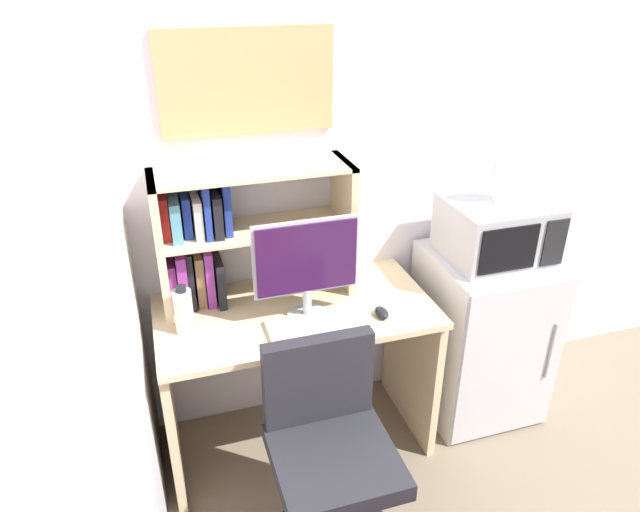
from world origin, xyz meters
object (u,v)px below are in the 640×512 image
object	(u,v)px
monitor	(307,263)
desk_fan	(511,169)
computer_mouse	(382,313)
mini_fridge	(481,333)
hutch_bookshelf	(225,234)
water_bottle	(184,311)
keyboard	(315,323)
desk_chair	(330,467)
microwave	(497,230)
wall_corkboard	(247,82)

from	to	relation	value
monitor	desk_fan	distance (m)	0.98
monitor	computer_mouse	size ratio (longest dim) A/B	5.00
monitor	mini_fridge	bearing A→B (deg)	5.48
hutch_bookshelf	water_bottle	xyz separation A→B (m)	(-0.21, -0.21, -0.21)
monitor	computer_mouse	world-z (taller)	monitor
keyboard	desk_chair	world-z (taller)	desk_chair
mini_fridge	desk_fan	world-z (taller)	desk_fan
desk_fan	microwave	bearing A→B (deg)	164.02
monitor	computer_mouse	xyz separation A→B (m)	(0.30, -0.09, -0.23)
keyboard	mini_fridge	xyz separation A→B (m)	(0.91, 0.16, -0.34)
microwave	desk_fan	bearing A→B (deg)	-15.98
hutch_bookshelf	keyboard	world-z (taller)	hutch_bookshelf
computer_mouse	wall_corkboard	world-z (taller)	wall_corkboard
computer_mouse	wall_corkboard	size ratio (longest dim) A/B	0.12
water_bottle	desk_chair	distance (m)	0.81
monitor	wall_corkboard	size ratio (longest dim) A/B	0.62
mini_fridge	wall_corkboard	size ratio (longest dim) A/B	1.22
computer_mouse	water_bottle	size ratio (longest dim) A/B	0.42
desk_fan	wall_corkboard	xyz separation A→B (m)	(-1.07, 0.28, 0.37)
desk_fan	desk_chair	world-z (taller)	desk_fan
keyboard	mini_fridge	distance (m)	0.98
monitor	hutch_bookshelf	bearing A→B (deg)	137.79
computer_mouse	desk_chair	size ratio (longest dim) A/B	0.10
computer_mouse	hutch_bookshelf	bearing A→B (deg)	149.38
keyboard	computer_mouse	size ratio (longest dim) A/B	4.53
hutch_bookshelf	wall_corkboard	bearing A→B (deg)	36.91
computer_mouse	desk_fan	distance (m)	0.84
keyboard	computer_mouse	xyz separation A→B (m)	(0.28, -0.02, 0.01)
keyboard	desk_fan	size ratio (longest dim) A/B	1.47
hutch_bookshelf	microwave	size ratio (longest dim) A/B	1.79
keyboard	mini_fridge	world-z (taller)	mini_fridge
mini_fridge	microwave	size ratio (longest dim) A/B	1.89
hutch_bookshelf	desk_fan	size ratio (longest dim) A/B	3.03
mini_fridge	microwave	bearing A→B (deg)	89.90
water_bottle	wall_corkboard	world-z (taller)	wall_corkboard
mini_fridge	computer_mouse	bearing A→B (deg)	-164.35
computer_mouse	microwave	distance (m)	0.68
hutch_bookshelf	desk_chair	distance (m)	1.01
mini_fridge	desk_chair	world-z (taller)	desk_chair
microwave	keyboard	bearing A→B (deg)	-170.06
monitor	keyboard	xyz separation A→B (m)	(0.01, -0.07, -0.24)
desk_fan	desk_chair	xyz separation A→B (m)	(-0.99, -0.55, -0.89)
hutch_bookshelf	keyboard	size ratio (longest dim) A/B	2.07
desk_chair	mini_fridge	bearing A→B (deg)	29.60
desk_fan	mini_fridge	bearing A→B (deg)	172.06
mini_fridge	hutch_bookshelf	bearing A→B (deg)	172.11
water_bottle	hutch_bookshelf	bearing A→B (deg)	45.45
computer_mouse	water_bottle	xyz separation A→B (m)	(-0.79, 0.13, 0.08)
microwave	desk_fan	xyz separation A→B (m)	(0.02, -0.01, 0.29)
hutch_bookshelf	computer_mouse	xyz separation A→B (m)	(0.58, -0.34, -0.28)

